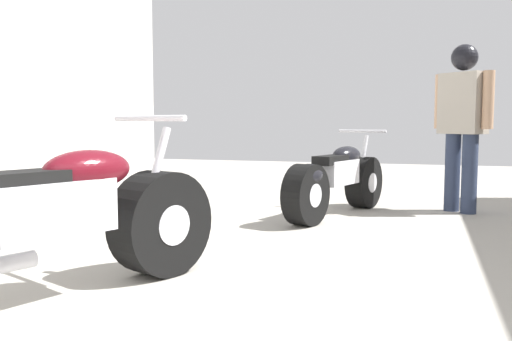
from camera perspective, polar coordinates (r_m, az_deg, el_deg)
The scene contains 4 objects.
ground_plane at distance 3.97m, azimuth 7.01°, elevation -8.14°, with size 16.76×16.76×0.00m, color #A8A399.
motorcycle_maroon_cruiser at distance 2.87m, azimuth -21.26°, elevation -5.70°, with size 1.01×1.96×0.95m.
motorcycle_black_naked at distance 5.30m, azimuth 8.35°, elevation -1.08°, with size 0.79×1.74×0.83m.
mechanic_in_blue at distance 5.82m, azimuth 20.80°, elevation 5.68°, with size 0.58×0.49×1.67m.
Camera 1 is at (0.67, -0.32, 0.90)m, focal length 38.27 mm.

